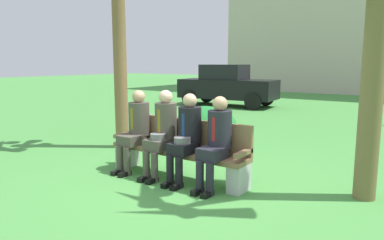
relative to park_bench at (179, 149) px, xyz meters
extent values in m
plane|color=#468E3F|center=(0.27, -0.24, -0.44)|extent=(80.00, 80.00, 0.00)
cube|color=brown|center=(0.00, -0.06, -0.02)|extent=(2.33, 0.44, 0.07)
cube|color=brown|center=(0.00, 0.13, 0.24)|extent=(2.33, 0.06, 0.45)
cube|color=brown|center=(-1.13, -0.06, 0.11)|extent=(0.08, 0.44, 0.06)
cube|color=brown|center=(1.13, -0.06, 0.11)|extent=(0.08, 0.44, 0.06)
cube|color=#BABABA|center=(-1.07, -0.06, -0.25)|extent=(0.20, 0.37, 0.38)
cube|color=#BABABA|center=(1.07, -0.06, -0.25)|extent=(0.20, 0.37, 0.38)
cube|color=#4C473D|center=(-0.80, -0.23, 0.09)|extent=(0.32, 0.38, 0.16)
cylinder|color=#4C473D|center=(-0.88, -0.42, -0.21)|extent=(0.11, 0.11, 0.45)
cylinder|color=#4C473D|center=(-0.72, -0.42, -0.21)|extent=(0.11, 0.11, 0.45)
cube|color=black|center=(-0.88, -0.48, -0.40)|extent=(0.09, 0.22, 0.07)
cube|color=black|center=(-0.72, -0.48, -0.40)|extent=(0.09, 0.22, 0.07)
cylinder|color=#4C473D|center=(-0.80, -0.04, 0.41)|extent=(0.34, 0.34, 0.54)
cube|color=olive|center=(-0.80, -0.21, 0.43)|extent=(0.05, 0.01, 0.34)
sphere|color=tan|center=(-0.80, -0.04, 0.78)|extent=(0.21, 0.21, 0.21)
cube|color=#4C473D|center=(-0.23, -0.23, 0.09)|extent=(0.32, 0.38, 0.16)
cylinder|color=#4C473D|center=(-0.31, -0.42, -0.21)|extent=(0.11, 0.11, 0.45)
cylinder|color=#4C473D|center=(-0.15, -0.42, -0.21)|extent=(0.11, 0.11, 0.45)
cube|color=black|center=(-0.31, -0.48, -0.40)|extent=(0.09, 0.22, 0.07)
cube|color=black|center=(-0.15, -0.48, -0.40)|extent=(0.09, 0.22, 0.07)
cylinder|color=#4C473D|center=(-0.23, -0.04, 0.43)|extent=(0.34, 0.34, 0.56)
cube|color=olive|center=(-0.23, -0.21, 0.45)|extent=(0.05, 0.01, 0.36)
sphere|color=beige|center=(-0.23, -0.04, 0.80)|extent=(0.21, 0.21, 0.21)
cylinder|color=slate|center=(-0.22, -0.25, 0.22)|extent=(0.24, 0.24, 0.09)
cube|color=black|center=(0.23, -0.23, 0.09)|extent=(0.32, 0.38, 0.16)
cylinder|color=black|center=(0.15, -0.42, -0.21)|extent=(0.11, 0.11, 0.45)
cylinder|color=black|center=(0.31, -0.42, -0.21)|extent=(0.11, 0.11, 0.45)
cube|color=black|center=(0.15, -0.48, -0.40)|extent=(0.09, 0.22, 0.07)
cube|color=black|center=(0.31, -0.48, -0.40)|extent=(0.09, 0.22, 0.07)
cylinder|color=black|center=(0.23, -0.04, 0.41)|extent=(0.34, 0.34, 0.53)
cube|color=navy|center=(0.23, -0.21, 0.43)|extent=(0.05, 0.01, 0.34)
sphere|color=tan|center=(0.23, -0.04, 0.77)|extent=(0.21, 0.21, 0.21)
cylinder|color=slate|center=(0.24, -0.25, 0.22)|extent=(0.24, 0.24, 0.09)
cube|color=#23232D|center=(0.74, -0.23, 0.09)|extent=(0.32, 0.38, 0.16)
cylinder|color=#23232D|center=(0.66, -0.42, -0.21)|extent=(0.11, 0.11, 0.45)
cylinder|color=#23232D|center=(0.82, -0.42, -0.21)|extent=(0.11, 0.11, 0.45)
cube|color=black|center=(0.66, -0.48, -0.40)|extent=(0.09, 0.22, 0.07)
cube|color=black|center=(0.82, -0.48, -0.40)|extent=(0.09, 0.22, 0.07)
cylinder|color=#23232D|center=(0.74, -0.04, 0.40)|extent=(0.34, 0.34, 0.52)
cube|color=maroon|center=(0.74, -0.21, 0.42)|extent=(0.05, 0.01, 0.33)
sphere|color=tan|center=(0.74, -0.04, 0.76)|extent=(0.21, 0.21, 0.21)
cylinder|color=brown|center=(-2.20, 0.93, 1.79)|extent=(0.27, 0.27, 4.45)
cylinder|color=brown|center=(2.53, 0.66, 1.68)|extent=(0.28, 0.28, 4.23)
ellipsoid|color=#207A31|center=(-0.82, 2.01, -0.01)|extent=(1.36, 1.25, 0.85)
cube|color=black|center=(-4.00, 8.61, 0.26)|extent=(4.03, 1.93, 0.76)
cube|color=black|center=(-4.15, 8.59, 0.94)|extent=(1.82, 1.52, 0.60)
cylinder|color=black|center=(-2.71, 9.52, -0.12)|extent=(0.65, 0.20, 0.64)
cylinder|color=black|center=(-2.56, 7.96, -0.12)|extent=(0.65, 0.20, 0.64)
cylinder|color=black|center=(-5.43, 9.25, -0.12)|extent=(0.65, 0.20, 0.64)
cylinder|color=black|center=(-5.28, 7.70, -0.12)|extent=(0.65, 0.20, 0.64)
camera|label=1|loc=(3.29, -4.36, 1.32)|focal=33.96mm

